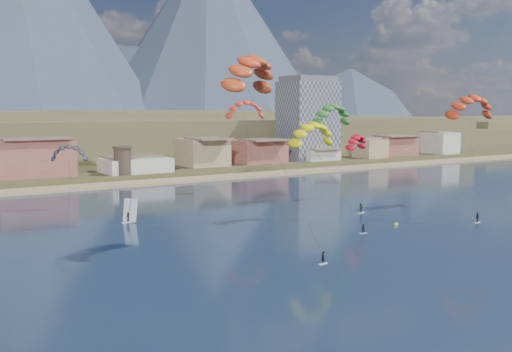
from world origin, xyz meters
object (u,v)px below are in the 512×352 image
at_px(kitesurfer_yellow, 312,131).
at_px(kitesurfer_green, 332,112).
at_px(kitesurfer_orange, 470,103).
at_px(buoy, 396,224).
at_px(apartment_tower, 308,118).
at_px(watchtower, 123,160).
at_px(windsurfer, 129,215).
at_px(kitesurfer_red, 249,68).

distance_m(kitesurfer_yellow, kitesurfer_green, 23.65).
bearing_deg(kitesurfer_yellow, kitesurfer_orange, -7.66).
xyz_separation_m(kitesurfer_yellow, buoy, (11.78, -10.83, -17.58)).
relative_size(apartment_tower, kitesurfer_orange, 1.13).
xyz_separation_m(watchtower, windsurfer, (-21.20, -61.73, -4.92)).
bearing_deg(kitesurfer_green, watchtower, 111.90).
bearing_deg(buoy, kitesurfer_orange, 11.51).
relative_size(kitesurfer_orange, kitesurfer_green, 1.13).
bearing_deg(kitesurfer_red, apartment_tower, 49.09).
bearing_deg(buoy, kitesurfer_red, -173.71).
xyz_separation_m(kitesurfer_red, windsurfer, (-6.47, 33.57, -26.37)).
height_order(watchtower, kitesurfer_orange, kitesurfer_orange).
relative_size(kitesurfer_red, kitesurfer_green, 1.26).
height_order(kitesurfer_red, kitesurfer_green, kitesurfer_red).
relative_size(apartment_tower, kitesurfer_yellow, 1.45).
height_order(kitesurfer_red, windsurfer, kitesurfer_red).
relative_size(watchtower, kitesurfer_yellow, 0.39).
bearing_deg(buoy, windsurfer, 144.45).
distance_m(apartment_tower, kitesurfer_orange, 105.08).
distance_m(kitesurfer_yellow, windsurfer, 38.82).
bearing_deg(watchtower, kitesurfer_green, -68.10).
distance_m(kitesurfer_yellow, buoy, 23.77).
relative_size(watchtower, buoy, 11.31).
distance_m(watchtower, kitesurfer_green, 71.78).
distance_m(watchtower, windsurfer, 65.46).
xyz_separation_m(kitesurfer_orange, buoy, (-27.34, -5.57, -22.84)).
bearing_deg(kitesurfer_yellow, kitesurfer_red, -147.77).
height_order(kitesurfer_orange, windsurfer, kitesurfer_orange).
distance_m(windsurfer, buoy, 51.11).
relative_size(kitesurfer_red, kitesurfer_yellow, 1.43).
height_order(windsurfer, buoy, windsurfer).
bearing_deg(windsurfer, apartment_tower, 36.81).
bearing_deg(kitesurfer_red, kitesurfer_yellow, 32.23).
bearing_deg(kitesurfer_green, kitesurfer_yellow, -138.86).
relative_size(kitesurfer_yellow, kitesurfer_green, 0.88).
bearing_deg(kitesurfer_red, windsurfer, 100.91).
relative_size(kitesurfer_red, buoy, 41.26).
bearing_deg(watchtower, kitesurfer_red, -98.79).
xyz_separation_m(watchtower, kitesurfer_green, (26.22, -65.20, 14.65)).
xyz_separation_m(apartment_tower, windsurfer, (-101.20, -75.73, -16.37)).
xyz_separation_m(kitesurfer_red, kitesurfer_green, (40.95, 30.10, -6.81)).
distance_m(kitesurfer_orange, windsurfer, 76.12).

